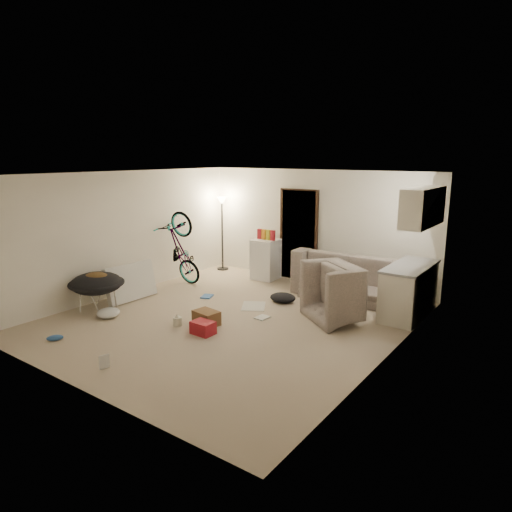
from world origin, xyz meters
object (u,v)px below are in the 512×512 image
Objects in this scene: armchair at (351,298)px; drink_case_b at (203,328)px; mini_fridge at (266,259)px; juicer at (177,321)px; kitchen_counter at (409,291)px; floor_lamp at (222,218)px; tv_box at (131,282)px; drink_case_a at (206,318)px; bicycle at (181,265)px; sofa at (352,280)px; saucer_chair at (97,288)px.

armchair is 3.15× the size of drink_case_b.
juicer is (0.48, -3.33, -0.37)m from mini_fridge.
mini_fridge is at bearing 170.96° from kitchen_counter.
floor_lamp is 3.10m from tv_box.
bicycle is at bearing 152.22° from drink_case_a.
armchair is (0.52, -1.20, 0.03)m from sofa.
saucer_chair is 2.23m from drink_case_a.
saucer_chair is at bearing -88.77° from tv_box.
floor_lamp is 1.61× the size of armchair.
saucer_chair is 1.81m from juicer.
saucer_chair is 0.77m from tv_box.
saucer_chair is at bearing -113.17° from mini_fridge.
bicycle reaches higher than drink_case_a.
saucer_chair is at bearing -147.04° from kitchen_counter.
kitchen_counter is at bearing -7.66° from floor_lamp.
mini_fridge is (-3.46, 0.55, 0.02)m from kitchen_counter.
bicycle is 3.95× the size of drink_case_a.
kitchen_counter is 1.36m from sofa.
sofa is at bearing 160.69° from kitchen_counter.
tv_box is at bearing 35.22° from sofa.
floor_lamp is 4.40m from drink_case_b.
bicycle is at bearing -86.31° from floor_lamp.
kitchen_counter is 5.64m from saucer_chair.
floor_lamp reaches higher than juicer.
drink_case_a is at bearing -3.08° from tv_box.
kitchen_counter is (4.83, -0.65, -0.87)m from floor_lamp.
tv_box is at bearing -175.77° from drink_case_a.
floor_lamp reaches higher than armchair.
saucer_chair is 0.91× the size of tv_box.
armchair is at bearing -89.98° from bicycle.
tv_box is 1.84m from juicer.
armchair reaches higher than saucer_chair.
mini_fridge is 2.18× the size of drink_case_a.
juicer is at bearing 9.34° from saucer_chair.
bicycle reaches higher than armchair.
kitchen_counter is 1.33× the size of armchair.
bicycle reaches higher than sofa.
sofa is 4.92m from saucer_chair.
tv_box is (0.00, 0.77, -0.06)m from saucer_chair.
kitchen_counter reaches higher than armchair.
mini_fridge is (1.27, 1.45, 0.02)m from bicycle.
drink_case_b is (-1.10, -3.25, -0.23)m from sofa.
drink_case_b is 0.60m from juicer.
bicycle is 1.93m from mini_fridge.
saucer_chair is at bearing -88.46° from floor_lamp.
bicycle is at bearing -135.08° from mini_fridge.
drink_case_a is at bearing 125.12° from drink_case_b.
armchair is 3.01m from juicer.
juicer is (-2.98, -2.78, -0.35)m from kitchen_counter.
kitchen_counter reaches higher than juicer.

